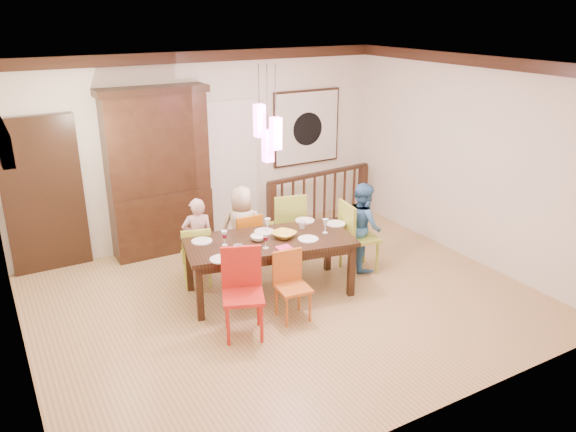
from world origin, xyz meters
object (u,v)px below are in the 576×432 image
dining_table (269,245)px  china_hutch (158,172)px  person_far_left (198,239)px  person_far_mid (242,229)px  person_end_right (363,226)px  chair_far_left (196,251)px  chair_end_right (360,232)px  balustrade (319,199)px

dining_table → china_hutch: (-0.76, 2.01, 0.57)m
china_hutch → person_far_left: bearing=-83.7°
person_far_mid → person_end_right: (1.50, -0.77, 0.01)m
dining_table → person_end_right: person_end_right is taller
chair_far_left → person_end_right: (2.23, -0.67, 0.14)m
dining_table → person_far_left: person_far_left is taller
chair_far_left → person_far_mid: person_far_mid is taller
person_far_left → person_end_right: (2.13, -0.80, 0.05)m
chair_far_left → person_far_left: size_ratio=0.73×
chair_end_right → balustrade: 1.75m
person_far_left → person_far_mid: bearing=-167.2°
chair_end_right → person_end_right: person_end_right is taller
chair_far_left → balustrade: bearing=-144.3°
china_hutch → balustrade: 2.71m
china_hutch → person_far_mid: china_hutch is taller
person_end_right → balustrade: bearing=1.0°
chair_end_right → person_far_mid: (-1.39, 0.85, 0.03)m
dining_table → person_end_right: (1.51, 0.05, -0.04)m
dining_table → balustrade: bearing=53.7°
person_far_left → person_far_mid: size_ratio=0.94×
china_hutch → balustrade: size_ratio=1.21×
dining_table → balustrade: balustrade is taller
person_far_left → person_end_right: bearing=175.5°
dining_table → chair_far_left: 1.03m
china_hutch → balustrade: china_hutch is taller
person_far_mid → balustrade: bearing=-125.3°
chair_far_left → person_end_right: person_end_right is taller
china_hutch → person_far_left: (0.13, -1.16, -0.66)m
dining_table → person_far_mid: (0.01, 0.81, -0.06)m
chair_far_left → balustrade: size_ratio=0.41×
chair_far_left → china_hutch: (-0.04, 1.30, 0.76)m
chair_end_right → balustrade: (0.43, 1.70, -0.08)m
chair_end_right → china_hutch: 3.04m
dining_table → china_hutch: size_ratio=0.91×
dining_table → person_far_left: 1.06m
dining_table → china_hutch: 2.22m
dining_table → person_far_mid: 0.81m
china_hutch → chair_end_right: bearing=-43.5°
balustrade → person_far_left: 2.59m
chair_end_right → balustrade: chair_end_right is taller
balustrade → person_end_right: person_end_right is taller
dining_table → person_far_mid: person_far_mid is taller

